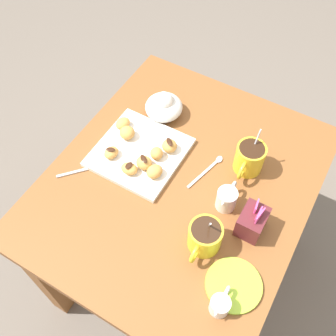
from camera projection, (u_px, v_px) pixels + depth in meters
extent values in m
plane|color=#665B51|center=(176.00, 263.00, 1.82)|extent=(8.00, 8.00, 0.00)
cube|color=brown|center=(180.00, 183.00, 1.24)|extent=(0.92, 0.78, 0.04)
cube|color=brown|center=(158.00, 130.00, 1.83)|extent=(0.07, 0.07, 0.68)
cube|color=brown|center=(46.00, 276.00, 1.43)|extent=(0.07, 0.07, 0.68)
cube|color=brown|center=(294.00, 192.00, 1.64)|extent=(0.07, 0.07, 0.68)
cube|color=silver|center=(139.00, 152.00, 1.28)|extent=(0.27, 0.27, 0.02)
cylinder|color=yellow|center=(249.00, 158.00, 1.22)|extent=(0.09, 0.09, 0.10)
torus|color=yellow|center=(242.00, 170.00, 1.18)|extent=(0.06, 0.01, 0.06)
cylinder|color=#331E11|center=(252.00, 150.00, 1.18)|extent=(0.08, 0.08, 0.01)
cylinder|color=silver|center=(254.00, 147.00, 1.19)|extent=(0.04, 0.01, 0.13)
cylinder|color=yellow|center=(205.00, 237.00, 1.07)|extent=(0.09, 0.09, 0.09)
torus|color=yellow|center=(195.00, 253.00, 1.04)|extent=(0.06, 0.01, 0.06)
cylinder|color=#331E11|center=(206.00, 230.00, 1.04)|extent=(0.08, 0.08, 0.01)
cylinder|color=silver|center=(209.00, 226.00, 1.05)|extent=(0.05, 0.02, 0.11)
cylinder|color=silver|center=(226.00, 199.00, 1.15)|extent=(0.06, 0.06, 0.07)
cone|color=silver|center=(223.00, 202.00, 1.11)|extent=(0.02, 0.02, 0.02)
torus|color=silver|center=(232.00, 189.00, 1.16)|extent=(0.05, 0.01, 0.05)
cylinder|color=white|center=(228.00, 194.00, 1.12)|extent=(0.05, 0.05, 0.01)
cube|color=#561E23|center=(252.00, 222.00, 1.10)|extent=(0.09, 0.07, 0.08)
cube|color=#EA4C93|center=(259.00, 213.00, 1.06)|extent=(0.04, 0.01, 0.03)
cube|color=#EA4C93|center=(259.00, 217.00, 1.05)|extent=(0.04, 0.01, 0.03)
cube|color=#EA4C93|center=(261.00, 214.00, 1.06)|extent=(0.04, 0.01, 0.03)
cube|color=#EA4C93|center=(256.00, 206.00, 1.07)|extent=(0.04, 0.01, 0.03)
ellipsoid|color=silver|center=(164.00, 107.00, 1.35)|extent=(0.13, 0.13, 0.07)
sphere|color=silver|center=(164.00, 102.00, 1.33)|extent=(0.07, 0.07, 0.07)
ellipsoid|color=green|center=(162.00, 100.00, 1.31)|extent=(0.03, 0.02, 0.01)
cylinder|color=silver|center=(220.00, 306.00, 0.98)|extent=(0.05, 0.05, 0.05)
cone|color=silver|center=(216.00, 313.00, 0.96)|extent=(0.02, 0.02, 0.02)
torus|color=silver|center=(226.00, 293.00, 1.00)|extent=(0.04, 0.01, 0.04)
cylinder|color=#381E11|center=(221.00, 303.00, 0.97)|extent=(0.04, 0.04, 0.01)
cylinder|color=#9EC633|center=(234.00, 285.00, 1.04)|extent=(0.15, 0.15, 0.01)
cube|color=silver|center=(80.00, 171.00, 1.24)|extent=(0.12, 0.11, 0.00)
ellipsoid|color=silver|center=(103.00, 165.00, 1.26)|extent=(0.03, 0.02, 0.01)
cube|color=silver|center=(204.00, 173.00, 1.24)|extent=(0.15, 0.05, 0.00)
ellipsoid|color=silver|center=(219.00, 159.00, 1.27)|extent=(0.03, 0.02, 0.01)
ellipsoid|color=#D19347|center=(155.00, 171.00, 1.21)|extent=(0.07, 0.06, 0.04)
ellipsoid|color=#D19347|center=(157.00, 153.00, 1.24)|extent=(0.06, 0.06, 0.04)
ellipsoid|color=#D19347|center=(127.00, 133.00, 1.29)|extent=(0.07, 0.07, 0.04)
ellipsoid|color=#D19347|center=(144.00, 163.00, 1.22)|extent=(0.06, 0.06, 0.04)
ellipsoid|color=#381E11|center=(144.00, 159.00, 1.21)|extent=(0.03, 0.04, 0.00)
ellipsoid|color=#D19347|center=(169.00, 146.00, 1.26)|extent=(0.07, 0.07, 0.04)
ellipsoid|color=#381E11|center=(169.00, 142.00, 1.24)|extent=(0.04, 0.04, 0.00)
ellipsoid|color=#D19347|center=(129.00, 169.00, 1.21)|extent=(0.04, 0.06, 0.03)
ellipsoid|color=#381E11|center=(129.00, 166.00, 1.20)|extent=(0.03, 0.02, 0.00)
ellipsoid|color=#D19347|center=(123.00, 123.00, 1.32)|extent=(0.06, 0.05, 0.03)
ellipsoid|color=#D19347|center=(111.00, 153.00, 1.25)|extent=(0.05, 0.05, 0.03)
ellipsoid|color=#381E11|center=(111.00, 150.00, 1.24)|extent=(0.03, 0.03, 0.00)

